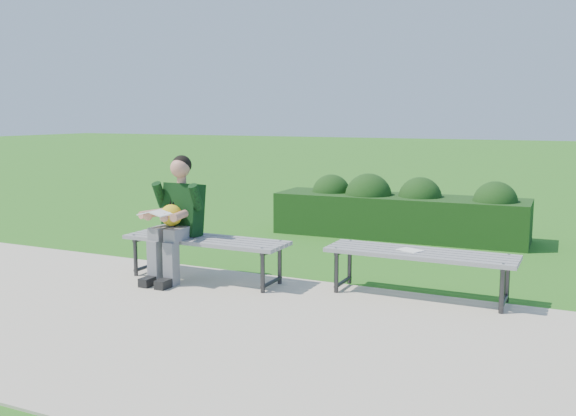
# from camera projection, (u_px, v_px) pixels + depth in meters

# --- Properties ---
(ground) EXTENTS (80.00, 80.00, 0.00)m
(ground) POSITION_uv_depth(u_px,v_px,m) (303.00, 281.00, 6.85)
(ground) COLOR #26671E
(ground) RESTS_ON ground
(walkway) EXTENTS (30.00, 3.50, 0.02)m
(walkway) POSITION_uv_depth(u_px,v_px,m) (217.00, 329.00, 5.28)
(walkway) COLOR beige
(walkway) RESTS_ON ground
(hedge) EXTENTS (3.62, 1.02, 0.91)m
(hedge) POSITION_uv_depth(u_px,v_px,m) (399.00, 210.00, 9.24)
(hedge) COLOR #134217
(hedge) RESTS_ON ground
(bench_left) EXTENTS (1.80, 0.50, 0.46)m
(bench_left) POSITION_uv_depth(u_px,v_px,m) (206.00, 243.00, 6.77)
(bench_left) COLOR gray
(bench_left) RESTS_ON walkway
(bench_right) EXTENTS (1.80, 0.50, 0.46)m
(bench_right) POSITION_uv_depth(u_px,v_px,m) (420.00, 257.00, 6.11)
(bench_right) COLOR gray
(bench_right) RESTS_ON walkway
(seated_boy) EXTENTS (0.56, 0.76, 1.31)m
(seated_boy) POSITION_uv_depth(u_px,v_px,m) (176.00, 215.00, 6.77)
(seated_boy) COLOR slate
(seated_boy) RESTS_ON walkway
(paper_sheet) EXTENTS (0.27, 0.23, 0.01)m
(paper_sheet) POSITION_uv_depth(u_px,v_px,m) (410.00, 250.00, 6.15)
(paper_sheet) COLOR white
(paper_sheet) RESTS_ON bench_right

